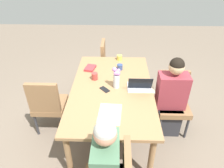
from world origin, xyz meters
TOP-DOWN VIEW (x-y plane):
  - ground_plane at (0.00, 0.00)m, footprint 10.00×10.00m
  - dining_table at (0.00, 0.00)m, footprint 1.84×1.09m
  - chair_near_left_mid at (0.08, -0.88)m, footprint 0.44×0.44m
  - person_near_left_mid at (0.00, -0.82)m, footprint 0.36×0.40m
  - chair_far_left_far at (-0.07, 0.90)m, footprint 0.44×0.44m
  - chair_head_right_right_near at (1.20, 0.09)m, footprint 0.44×0.44m
  - flower_vase at (0.00, -0.06)m, footprint 0.09×0.11m
  - placemat_head_left_left_near at (-0.54, 0.01)m, footprint 0.38×0.28m
  - placemat_near_left_mid at (0.00, -0.39)m, footprint 0.27×0.36m
  - laptop_near_left_mid at (-0.02, -0.37)m, footprint 0.22×0.32m
  - coffee_mug_near_left at (0.49, -0.11)m, footprint 0.09×0.09m
  - coffee_mug_near_right at (0.19, 0.25)m, footprint 0.09×0.09m
  - coffee_mug_centre_left at (0.82, -0.10)m, footprint 0.09×0.09m
  - book_red_cover at (0.49, 0.35)m, footprint 0.23×0.18m
  - phone_black at (-0.07, 0.10)m, footprint 0.16×0.15m

SIDE VIEW (x-z plane):
  - ground_plane at x=0.00m, z-range 0.00..0.00m
  - chair_near_left_mid at x=0.08m, z-range 0.05..0.95m
  - chair_far_left_far at x=-0.07m, z-range 0.05..0.95m
  - chair_head_right_right_near at x=1.20m, z-range 0.05..0.95m
  - person_near_left_mid at x=0.00m, z-range -0.07..1.12m
  - dining_table at x=0.00m, z-range 0.30..1.04m
  - placemat_head_left_left_near at x=-0.54m, z-range 0.75..0.75m
  - placemat_near_left_mid at x=0.00m, z-range 0.75..0.75m
  - phone_black at x=-0.07m, z-range 0.75..0.75m
  - book_red_cover at x=0.49m, z-range 0.75..0.78m
  - coffee_mug_centre_left at x=0.82m, z-range 0.75..0.83m
  - coffee_mug_near_left at x=0.49m, z-range 0.75..0.83m
  - laptop_near_left_mid at x=-0.02m, z-range 0.69..0.89m
  - coffee_mug_near_right at x=0.19m, z-range 0.75..0.85m
  - flower_vase at x=0.00m, z-range 0.75..1.05m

